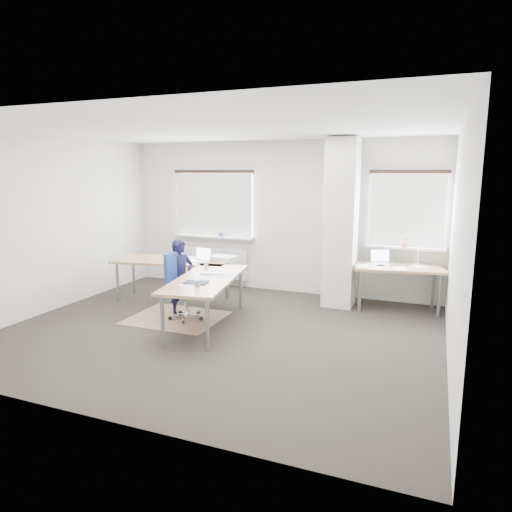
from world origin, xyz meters
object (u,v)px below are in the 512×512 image
at_px(desk_side, 399,269).
at_px(person, 181,277).
at_px(task_chair, 184,301).
at_px(desk_main, 191,270).

height_order(desk_side, person, desk_side).
bearing_deg(task_chair, desk_main, 99.59).
xyz_separation_m(desk_main, person, (-0.08, -0.17, -0.09)).
relative_size(desk_main, task_chair, 2.75).
bearing_deg(task_chair, person, 127.42).
bearing_deg(desk_side, desk_main, -166.48).
height_order(task_chair, person, person).
bearing_deg(desk_main, person, -124.51).
distance_m(task_chair, person, 0.39).
height_order(desk_side, task_chair, desk_side).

